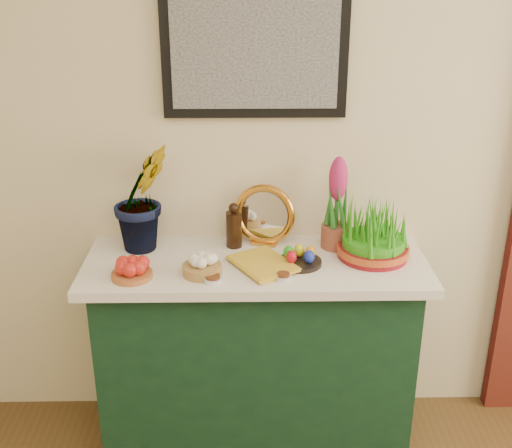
% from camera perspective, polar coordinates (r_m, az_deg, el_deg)
% --- Properties ---
extents(sideboard, '(1.30, 0.45, 0.85)m').
position_cam_1_polar(sideboard, '(2.86, -0.02, -11.62)').
color(sideboard, '#13361E').
rests_on(sideboard, ground).
extents(tablecloth, '(1.40, 0.55, 0.04)m').
position_cam_1_polar(tablecloth, '(2.64, -0.02, -3.60)').
color(tablecloth, silver).
rests_on(tablecloth, sideboard).
extents(hyacinth_green, '(0.39, 0.38, 0.60)m').
position_cam_1_polar(hyacinth_green, '(2.67, -10.14, 3.78)').
color(hyacinth_green, '#256C20').
rests_on(hyacinth_green, tablecloth).
extents(apple_bowl, '(0.18, 0.18, 0.08)m').
position_cam_1_polar(apple_bowl, '(2.52, -11.01, -4.03)').
color(apple_bowl, '#A25A2B').
rests_on(apple_bowl, tablecloth).
extents(garlic_basket, '(0.17, 0.17, 0.09)m').
position_cam_1_polar(garlic_basket, '(2.51, -4.82, -3.75)').
color(garlic_basket, '#AA8644').
rests_on(garlic_basket, tablecloth).
extents(vinegar_cruet, '(0.07, 0.07, 0.20)m').
position_cam_1_polar(vinegar_cruet, '(2.72, -1.97, -0.31)').
color(vinegar_cruet, black).
rests_on(vinegar_cruet, tablecloth).
extents(mirror, '(0.27, 0.13, 0.27)m').
position_cam_1_polar(mirror, '(2.73, 0.77, 0.76)').
color(mirror, orange).
rests_on(mirror, tablecloth).
extents(book, '(0.28, 0.31, 0.04)m').
position_cam_1_polar(book, '(2.51, -1.26, -4.04)').
color(book, gold).
rests_on(book, tablecloth).
extents(spice_dish_left, '(0.07, 0.07, 0.03)m').
position_cam_1_polar(spice_dish_left, '(2.45, -3.85, -4.91)').
color(spice_dish_left, silver).
rests_on(spice_dish_left, tablecloth).
extents(spice_dish_right, '(0.06, 0.06, 0.03)m').
position_cam_1_polar(spice_dish_right, '(2.47, 2.44, -4.69)').
color(spice_dish_right, silver).
rests_on(spice_dish_right, tablecloth).
extents(egg_plate, '(0.18, 0.18, 0.07)m').
position_cam_1_polar(egg_plate, '(2.59, 3.91, -3.05)').
color(egg_plate, black).
rests_on(egg_plate, tablecloth).
extents(hyacinth_pink, '(0.12, 0.12, 0.40)m').
position_cam_1_polar(hyacinth_pink, '(2.70, 7.20, 1.46)').
color(hyacinth_pink, brown).
rests_on(hyacinth_pink, tablecloth).
extents(wheatgrass_sabzeh, '(0.30, 0.30, 0.24)m').
position_cam_1_polar(wheatgrass_sabzeh, '(2.65, 10.44, -0.85)').
color(wheatgrass_sabzeh, maroon).
rests_on(wheatgrass_sabzeh, tablecloth).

